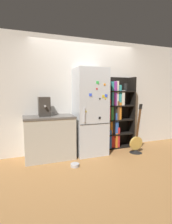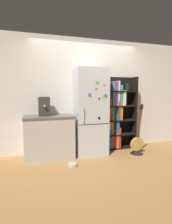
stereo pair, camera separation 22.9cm
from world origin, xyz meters
name	(u,v)px [view 1 (the left image)]	position (x,y,z in m)	size (l,w,h in m)	color
ground_plane	(93,155)	(0.00, 0.00, 0.00)	(16.00, 16.00, 0.00)	#A87542
wall_back	(85,95)	(0.00, 0.47, 1.30)	(8.00, 0.05, 2.60)	silver
refrigerator	(90,112)	(0.00, 0.16, 0.95)	(0.68, 0.61, 1.89)	silver
bookshelf	(115,114)	(0.74, 0.33, 0.84)	(0.76, 0.29, 1.74)	black
kitchen_counter	(49,137)	(-0.90, 0.17, 0.45)	(1.02, 0.58, 0.89)	#BCB7A8
espresso_machine	(44,107)	(-0.99, 0.20, 1.09)	(0.23, 0.31, 0.39)	#38332D
guitar	(136,146)	(0.99, -0.19, 0.17)	(0.32, 0.29, 1.12)	black
pet_bowl	(75,165)	(-0.53, -0.42, 0.03)	(0.17, 0.17, 0.06)	#B7B7BC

